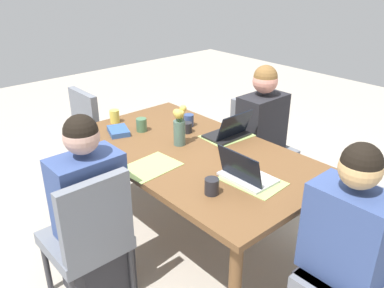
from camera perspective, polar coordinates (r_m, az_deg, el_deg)
The scene contains 21 objects.
ground_plane at distance 3.17m, azimuth 0.00°, elevation -12.82°, with size 10.00×10.00×0.00m, color #B2A899.
dining_table at distance 2.82m, azimuth 0.00°, elevation -2.28°, with size 1.84×1.04×0.72m.
chair_far_left_near at distance 3.50m, azimuth 9.39°, elevation 0.32°, with size 0.44×0.44×0.90m.
person_far_left_near at distance 3.41m, azimuth 9.73°, elevation 0.06°, with size 0.36×0.40×1.19m.
chair_head_right_left_mid at distance 2.32m, azimuth 22.76°, elevation -15.67°, with size 0.44×0.44×0.90m.
person_head_right_left_mid at distance 2.27m, azimuth 20.61°, elevation -15.45°, with size 0.40×0.36×1.19m.
chair_near_left_far at distance 2.43m, azimuth -14.46°, elevation -12.34°, with size 0.44×0.44×0.90m.
person_near_left_far at distance 2.49m, azimuth -14.12°, elevation -10.51°, with size 0.36×0.40×1.19m.
chair_head_left_right_near at distance 3.78m, azimuth -13.26°, elevation 1.83°, with size 0.44×0.44×0.90m.
flower_vase at distance 2.82m, azimuth -1.77°, elevation 2.68°, with size 0.09×0.11×0.29m.
placemat_far_left_near at distance 3.02m, azimuth 5.01°, elevation 1.16°, with size 0.36×0.26×0.00m, color #9EBC66.
placemat_head_right_left_mid at distance 2.43m, azimuth 8.64°, elevation -5.26°, with size 0.36×0.26×0.00m, color #9EBC66.
placemat_near_left_far at distance 2.58m, azimuth -5.96°, elevation -3.25°, with size 0.36×0.26×0.00m, color #9EBC66.
laptop_far_left_near at distance 2.99m, azimuth 5.32°, elevation 1.72°, with size 0.22×0.32×0.21m.
laptop_head_right_left_mid at distance 2.42m, azimuth 7.64°, elevation -4.27°, with size 0.32×0.22×0.21m.
coffee_mug_near_left at distance 2.27m, azimuth 2.84°, elevation -6.07°, with size 0.08×0.08×0.09m, color #232328.
coffee_mug_near_right at distance 3.06m, azimuth -0.72°, elevation 2.37°, with size 0.08×0.08×0.08m, color #232328.
coffee_mug_centre_left at distance 3.18m, azimuth -0.48°, elevation 3.40°, with size 0.08×0.08×0.10m, color #33477A.
coffee_mug_centre_right at distance 3.31m, azimuth -11.01°, elevation 3.91°, with size 0.08×0.08×0.11m, color #DBC64C.
coffee_mug_far_left at distance 3.11m, azimuth -7.23°, elevation 2.74°, with size 0.08×0.08×0.10m, color #47704C.
book_red_cover at distance 3.10m, azimuth -10.47°, elevation 1.84°, with size 0.20×0.14×0.04m, color #335693.
Camera 1 is at (1.88, -1.66, 1.93)m, focal length 37.30 mm.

